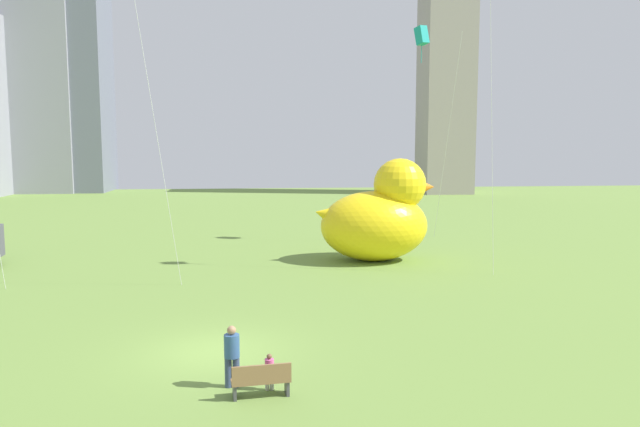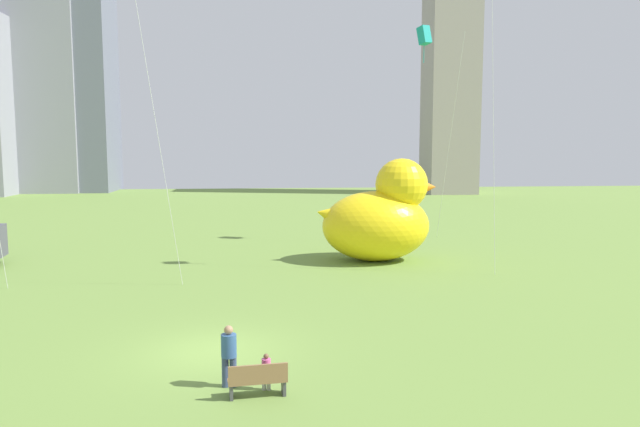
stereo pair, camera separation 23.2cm
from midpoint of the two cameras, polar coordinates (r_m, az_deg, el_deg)
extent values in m
plane|color=olive|center=(19.52, -9.78, -12.63)|extent=(140.00, 140.00, 0.00)
cube|color=olive|center=(16.02, -5.46, -15.34)|extent=(1.54, 0.61, 0.06)
cube|color=olive|center=(15.74, -5.39, -14.74)|extent=(1.49, 0.23, 0.45)
cube|color=#47474C|center=(16.05, -7.92, -16.19)|extent=(0.12, 0.38, 0.39)
cube|color=#47474C|center=(16.18, -3.01, -15.94)|extent=(0.12, 0.38, 0.39)
cylinder|color=#38476B|center=(16.69, -8.48, -14.51)|extent=(0.19, 0.19, 0.81)
cylinder|color=#38476B|center=(16.68, -7.75, -14.51)|extent=(0.19, 0.19, 0.81)
cylinder|color=#33598C|center=(16.44, -8.16, -12.19)|extent=(0.41, 0.41, 0.61)
sphere|color=#A87C5B|center=(16.31, -8.18, -10.78)|extent=(0.24, 0.24, 0.24)
cylinder|color=silver|center=(16.44, -4.86, -15.42)|extent=(0.11, 0.11, 0.48)
cylinder|color=silver|center=(16.44, -4.43, -15.41)|extent=(0.11, 0.11, 0.48)
cylinder|color=#D85999|center=(16.29, -4.66, -14.05)|extent=(0.24, 0.24, 0.36)
sphere|color=brown|center=(16.21, -4.67, -13.23)|extent=(0.14, 0.14, 0.14)
ellipsoid|color=yellow|center=(33.37, 5.46, -1.18)|extent=(5.88, 4.35, 3.84)
sphere|color=yellow|center=(33.45, 7.87, 2.71)|extent=(2.86, 2.86, 2.86)
cone|color=orange|center=(33.78, 9.99, 2.46)|extent=(1.29, 1.29, 1.29)
cone|color=yellow|center=(32.90, 1.09, -0.14)|extent=(1.76, 1.53, 1.85)
cube|color=gray|center=(90.65, -24.92, 10.08)|extent=(11.93, 9.08, 25.87)
cube|color=slate|center=(89.30, -21.17, 10.89)|extent=(7.32, 8.84, 27.66)
cube|color=#9E938C|center=(82.02, 12.30, 14.38)|extent=(6.22, 6.15, 35.57)
cylinder|color=silver|center=(27.41, -15.50, 11.66)|extent=(2.19, 1.41, 17.88)
cylinder|color=silver|center=(40.41, 12.27, 6.69)|extent=(0.38, 3.78, 13.19)
cube|color=teal|center=(40.29, 9.94, 16.17)|extent=(0.96, 0.98, 1.23)
cylinder|color=teal|center=(40.14, 9.91, 14.90)|extent=(0.04, 0.04, 1.60)
cylinder|color=silver|center=(30.69, 16.17, 10.25)|extent=(0.57, 0.55, 17.01)
camera|label=1|loc=(0.12, -89.72, 0.03)|focal=34.05mm
camera|label=2|loc=(0.12, 90.28, -0.03)|focal=34.05mm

